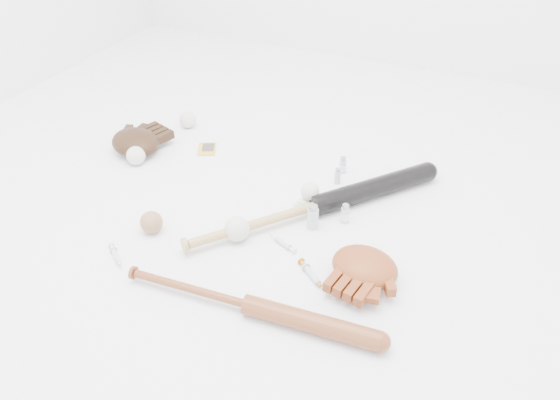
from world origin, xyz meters
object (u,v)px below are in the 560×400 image
at_px(bat_wood, 248,305).
at_px(pedestal, 310,203).
at_px(glove_dark, 135,142).
at_px(bat_dark, 316,206).

bearing_deg(bat_wood, pedestal, 88.57).
bearing_deg(pedestal, glove_dark, 175.57).
distance_m(glove_dark, pedestal, 0.78).
relative_size(bat_wood, pedestal, 12.05).
height_order(bat_dark, bat_wood, bat_dark).
distance_m(bat_dark, glove_dark, 0.82).
bearing_deg(glove_dark, bat_dark, 12.59).
bearing_deg(bat_dark, glove_dark, 123.37).
xyz_separation_m(bat_wood, glove_dark, (-0.80, 0.58, 0.02)).
height_order(bat_wood, pedestal, bat_wood).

